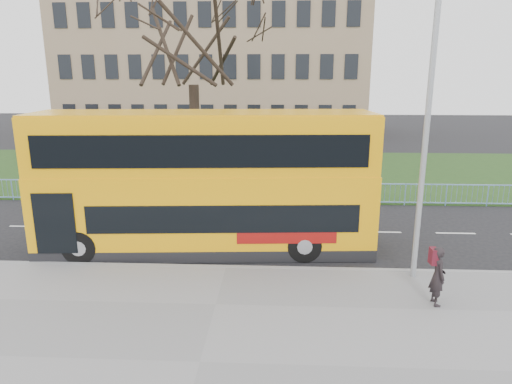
# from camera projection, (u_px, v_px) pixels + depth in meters

# --- Properties ---
(ground) EXTENTS (120.00, 120.00, 0.00)m
(ground) POSITION_uv_depth(u_px,v_px,m) (231.00, 252.00, 16.68)
(ground) COLOR black
(ground) RESTS_ON ground
(pavement) EXTENTS (80.00, 10.50, 0.12)m
(pavement) POSITION_uv_depth(u_px,v_px,m) (200.00, 364.00, 10.14)
(pavement) COLOR slate
(pavement) RESTS_ON ground
(kerb) EXTENTS (80.00, 0.20, 0.14)m
(kerb) POSITION_uv_depth(u_px,v_px,m) (226.00, 268.00, 15.17)
(kerb) COLOR gray
(kerb) RESTS_ON ground
(grass_verge) EXTENTS (80.00, 15.40, 0.08)m
(grass_verge) POSITION_uv_depth(u_px,v_px,m) (253.00, 171.00, 30.50)
(grass_verge) COLOR #1D3814
(grass_verge) RESTS_ON ground
(guard_railing) EXTENTS (40.00, 0.12, 1.10)m
(guard_railing) POSITION_uv_depth(u_px,v_px,m) (244.00, 193.00, 22.93)
(guard_railing) COLOR #7DA9DF
(guard_railing) RESTS_ON ground
(bare_tree) EXTENTS (9.49, 9.49, 13.55)m
(bare_tree) POSITION_uv_depth(u_px,v_px,m) (193.00, 64.00, 24.78)
(bare_tree) COLOR black
(bare_tree) RESTS_ON grass_verge
(civic_building) EXTENTS (30.00, 15.00, 14.00)m
(civic_building) POSITION_uv_depth(u_px,v_px,m) (217.00, 68.00, 49.02)
(civic_building) COLOR #8C7459
(civic_building) RESTS_ON ground
(yellow_bus) EXTENTS (12.07, 3.63, 4.99)m
(yellow_bus) POSITION_uv_depth(u_px,v_px,m) (206.00, 179.00, 16.36)
(yellow_bus) COLOR #F4A50A
(yellow_bus) RESTS_ON ground
(pedestrian) EXTENTS (0.43, 0.63, 1.68)m
(pedestrian) POSITION_uv_depth(u_px,v_px,m) (438.00, 276.00, 12.49)
(pedestrian) COLOR black
(pedestrian) RESTS_ON pavement
(street_lamp) EXTENTS (1.82, 0.37, 8.59)m
(street_lamp) POSITION_uv_depth(u_px,v_px,m) (423.00, 127.00, 13.26)
(street_lamp) COLOR #9CA0A5
(street_lamp) RESTS_ON pavement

